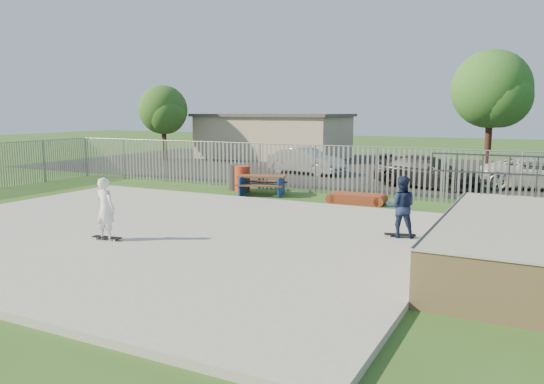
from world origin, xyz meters
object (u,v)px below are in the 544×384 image
at_px(car_white, 539,174).
at_px(skater_white, 105,209).
at_px(trash_bin_grey, 236,177).
at_px(tree_mid, 491,89).
at_px(tree_left, 163,110).
at_px(car_silver, 306,161).
at_px(funbox, 357,199).
at_px(trash_bin_red, 242,179).
at_px(skater_navy, 401,207).
at_px(car_dark, 427,172).
at_px(picnic_table, 262,185).

relative_size(car_white, skater_white, 3.03).
bearing_deg(trash_bin_grey, tree_mid, 56.14).
bearing_deg(tree_left, car_silver, -14.24).
xyz_separation_m(funbox, trash_bin_red, (-5.29, 0.66, 0.36)).
height_order(skater_navy, skater_white, same).
relative_size(funbox, car_silver, 0.43).
bearing_deg(car_dark, picnic_table, 146.75).
bearing_deg(trash_bin_grey, picnic_table, -22.65).
bearing_deg(picnic_table, car_white, 17.78).
distance_m(car_silver, skater_white, 16.58).
distance_m(trash_bin_red, tree_mid, 16.56).
distance_m(funbox, car_silver, 9.34).
xyz_separation_m(funbox, car_dark, (1.50, 5.33, 0.54)).
bearing_deg(tree_left, car_white, -8.84).
distance_m(picnic_table, skater_white, 9.12).
bearing_deg(car_silver, car_dark, -97.54).
distance_m(tree_mid, skater_white, 24.46).
xyz_separation_m(picnic_table, tree_left, (-13.25, 10.44, 3.06)).
bearing_deg(picnic_table, funbox, -19.38).
distance_m(car_silver, car_dark, 7.24).
xyz_separation_m(car_dark, skater_navy, (1.35, -10.50, 0.23)).
bearing_deg(skater_navy, trash_bin_red, -51.23).
bearing_deg(car_dark, tree_left, 88.51).
xyz_separation_m(car_dark, tree_mid, (1.70, 8.96, 3.90)).
relative_size(trash_bin_grey, skater_navy, 0.68).
relative_size(trash_bin_red, tree_left, 0.21).
relative_size(picnic_table, car_white, 0.46).
distance_m(funbox, car_dark, 5.56).
bearing_deg(skater_navy, trash_bin_grey, -50.83).
bearing_deg(car_silver, trash_bin_red, -168.40).
distance_m(car_dark, tree_mid, 9.92).
bearing_deg(funbox, tree_left, 144.92).
xyz_separation_m(tree_left, skater_white, (13.61, -19.54, -2.51)).
distance_m(funbox, trash_bin_grey, 5.86).
relative_size(funbox, trash_bin_red, 1.70).
relative_size(tree_left, skater_white, 3.22).
relative_size(tree_left, tree_mid, 0.75).
bearing_deg(skater_navy, tree_left, -53.68).
distance_m(picnic_table, tree_mid, 16.40).
distance_m(trash_bin_grey, skater_white, 10.02).
relative_size(funbox, skater_white, 1.16).
height_order(car_silver, car_white, car_silver).
height_order(car_dark, car_white, car_dark).
bearing_deg(trash_bin_grey, car_white, 27.48).
height_order(funbox, car_silver, car_silver).
distance_m(car_silver, tree_left, 12.65).
relative_size(trash_bin_red, skater_white, 0.68).
xyz_separation_m(trash_bin_red, car_dark, (6.78, 4.67, 0.17)).
bearing_deg(trash_bin_red, tree_mid, 58.12).
height_order(trash_bin_red, tree_left, tree_left).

